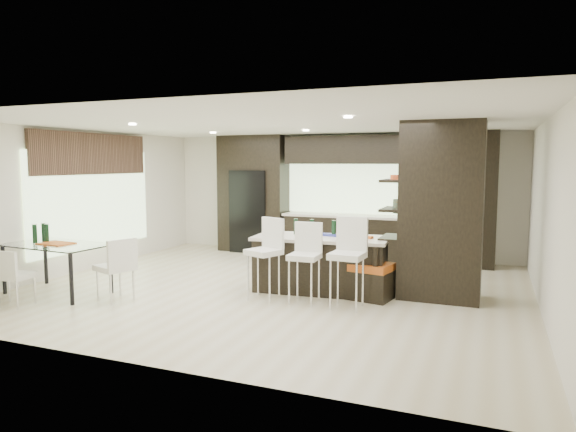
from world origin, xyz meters
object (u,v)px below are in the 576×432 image
at_px(kitchen_island, 321,264).
at_px(bench, 347,278).
at_px(floor_vase, 350,249).
at_px(dining_table, 57,269).
at_px(stool_right, 347,272).
at_px(chair_end, 115,272).
at_px(stool_mid, 304,271).
at_px(chair_near, 17,280).
at_px(stool_left, 264,267).

bearing_deg(kitchen_island, bench, -16.22).
bearing_deg(floor_vase, bench, -77.71).
distance_m(kitchen_island, dining_table, 4.20).
xyz_separation_m(stool_right, chair_end, (-3.35, -0.92, -0.08)).
height_order(stool_mid, stool_right, stool_right).
bearing_deg(chair_near, stool_left, 23.78).
distance_m(kitchen_island, bench, 0.50).
bearing_deg(floor_vase, stool_right, -76.54).
relative_size(stool_mid, floor_vase, 0.88).
relative_size(stool_left, stool_right, 0.95).
bearing_deg(chair_end, chair_near, 142.46).
height_order(kitchen_island, stool_mid, stool_mid).
bearing_deg(stool_right, stool_mid, -178.38).
bearing_deg(floor_vase, chair_end, -137.39).
bearing_deg(stool_left, stool_right, 21.35).
distance_m(stool_left, stool_mid, 0.66).
bearing_deg(bench, chair_end, -142.45).
relative_size(stool_mid, chair_end, 1.09).
distance_m(floor_vase, chair_end, 3.97).
bearing_deg(stool_left, chair_end, -133.56).
bearing_deg(chair_near, bench, 24.76).
distance_m(stool_left, stool_right, 1.31).
bearing_deg(stool_mid, kitchen_island, 88.99).
bearing_deg(stool_right, dining_table, -165.16).
height_order(stool_left, dining_table, stool_left).
distance_m(stool_mid, chair_near, 4.20).
xyz_separation_m(kitchen_island, dining_table, (-3.84, -1.71, -0.05)).
relative_size(kitchen_island, dining_table, 1.29).
relative_size(kitchen_island, stool_left, 2.14).
xyz_separation_m(kitchen_island, floor_vase, (0.23, 0.98, 0.10)).
height_order(kitchen_island, stool_right, stool_right).
xyz_separation_m(stool_mid, stool_right, (0.66, -0.02, 0.04)).
relative_size(stool_mid, bench, 0.67).
distance_m(floor_vase, chair_near, 5.34).
xyz_separation_m(stool_left, chair_end, (-2.03, -0.93, -0.06)).
relative_size(kitchen_island, chair_near, 2.77).
distance_m(stool_left, floor_vase, 1.97).
bearing_deg(bench, stool_left, -138.04).
distance_m(bench, chair_near, 4.92).
bearing_deg(dining_table, stool_right, 15.57).
xyz_separation_m(floor_vase, chair_end, (-2.92, -2.69, -0.11)).
height_order(bench, dining_table, dining_table).
height_order(stool_right, bench, stool_right).
relative_size(stool_left, bench, 0.70).
relative_size(stool_left, stool_mid, 1.04).
distance_m(stool_right, bench, 0.77).
relative_size(stool_right, floor_vase, 0.96).
bearing_deg(stool_right, chair_end, -161.36).
xyz_separation_m(floor_vase, dining_table, (-4.07, -2.69, -0.15)).
xyz_separation_m(stool_right, dining_table, (-4.50, -0.92, -0.13)).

